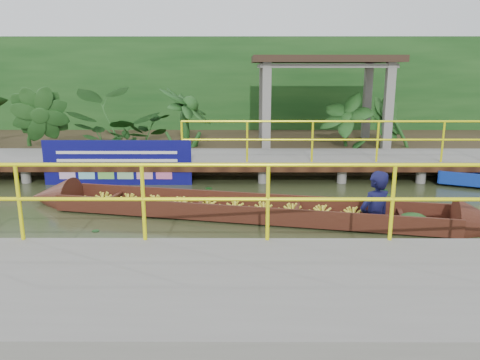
{
  "coord_description": "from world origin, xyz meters",
  "views": [
    {
      "loc": [
        0.46,
        -8.81,
        2.84
      ],
      "look_at": [
        0.43,
        0.5,
        0.6
      ],
      "focal_mm": 35.0,
      "sensor_mm": 36.0,
      "label": 1
    }
  ],
  "objects": [
    {
      "name": "pavilion",
      "position": [
        3.0,
        6.3,
        2.82
      ],
      "size": [
        4.4,
        3.0,
        3.0
      ],
      "color": "slate",
      "rests_on": "ground"
    },
    {
      "name": "near_dock",
      "position": [
        1.0,
        -4.2,
        0.3
      ],
      "size": [
        18.0,
        2.4,
        1.73
      ],
      "color": "slate",
      "rests_on": "ground"
    },
    {
      "name": "blue_banner",
      "position": [
        -2.6,
        2.48,
        0.56
      ],
      "size": [
        3.66,
        0.04,
        1.14
      ],
      "color": "#0D0C62",
      "rests_on": "ground"
    },
    {
      "name": "vendor_boat",
      "position": [
        1.0,
        -0.17,
        0.29
      ],
      "size": [
        9.47,
        2.87,
        2.3
      ],
      "rotation": [
        0.0,
        0.0,
        -0.21
      ],
      "color": "#3D1A10",
      "rests_on": "ground"
    },
    {
      "name": "foliage_backdrop",
      "position": [
        0.0,
        10.0,
        2.0
      ],
      "size": [
        30.0,
        0.8,
        4.0
      ],
      "primitive_type": "cube",
      "color": "#144015",
      "rests_on": "ground"
    },
    {
      "name": "tropical_plants",
      "position": [
        -1.54,
        5.3,
        1.3
      ],
      "size": [
        14.36,
        1.36,
        1.7
      ],
      "color": "#144015",
      "rests_on": "ground"
    },
    {
      "name": "land_strip",
      "position": [
        0.0,
        7.5,
        0.23
      ],
      "size": [
        30.0,
        8.0,
        0.45
      ],
      "primitive_type": "cube",
      "color": "#2D2216",
      "rests_on": "ground"
    },
    {
      "name": "ground",
      "position": [
        0.0,
        0.0,
        0.0
      ],
      "size": [
        80.0,
        80.0,
        0.0
      ],
      "primitive_type": "plane",
      "color": "#2C341A",
      "rests_on": "ground"
    },
    {
      "name": "far_dock",
      "position": [
        0.02,
        3.43,
        0.48
      ],
      "size": [
        16.0,
        2.06,
        1.66
      ],
      "color": "slate",
      "rests_on": "ground"
    }
  ]
}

